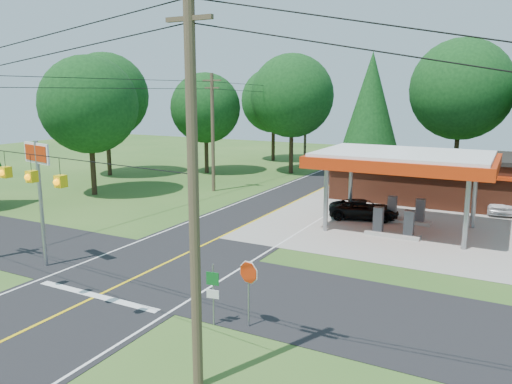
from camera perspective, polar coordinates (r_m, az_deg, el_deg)
The scene contains 16 objects.
ground at distance 24.95m, azimuth -11.80°, elevation -8.72°, with size 120.00×120.00×0.00m, color #2A551E.
main_highway at distance 24.95m, azimuth -11.80°, elevation -8.70°, with size 8.00×120.00×0.02m, color black.
cross_road at distance 24.95m, azimuth -11.80°, elevation -8.69°, with size 70.00×7.00×0.02m, color black.
lane_center_yellow at distance 24.95m, azimuth -11.80°, elevation -8.66°, with size 0.15×110.00×0.00m, color yellow.
gas_canopy at distance 31.79m, azimuth 16.47°, elevation 3.32°, with size 10.60×7.40×4.88m.
convenience_store at distance 41.72m, azimuth 20.42°, elevation 1.63°, with size 16.40×7.55×3.80m.
utility_pole_near_right at distance 13.57m, azimuth -7.18°, elevation 0.60°, with size 1.80×0.30×11.50m.
utility_pole_far_left at distance 42.86m, azimuth -4.97°, elevation 6.97°, with size 1.80×0.30×10.00m.
utility_pole_north at distance 57.29m, azimuth 5.66°, elevation 7.61°, with size 0.30×0.30×9.50m.
overhead_beacons at distance 20.21m, azimuth -25.67°, elevation 3.83°, with size 17.04×2.04×1.03m.
treeline_backdrop at distance 44.31m, azimuth 9.13°, elevation 9.98°, with size 70.27×51.59×13.30m.
suv_car at distance 34.50m, azimuth 12.20°, elevation -1.99°, with size 4.64×4.64×1.29m, color black.
sedan_car at distance 39.67m, azimuth 25.98°, elevation -1.02°, with size 4.35×4.35×1.48m, color white.
big_stop_sign at distance 25.99m, azimuth -23.61°, elevation 1.75°, with size 2.27×0.61×6.21m.
octagonal_stop_sign at distance 18.21m, azimuth -0.86°, elevation -9.77°, with size 0.86×0.25×2.55m.
route_sign_post at distance 18.56m, azimuth -4.94°, elevation -11.00°, with size 0.49×0.12×2.38m.
Camera 1 is at (15.19, -17.89, 8.48)m, focal length 35.00 mm.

